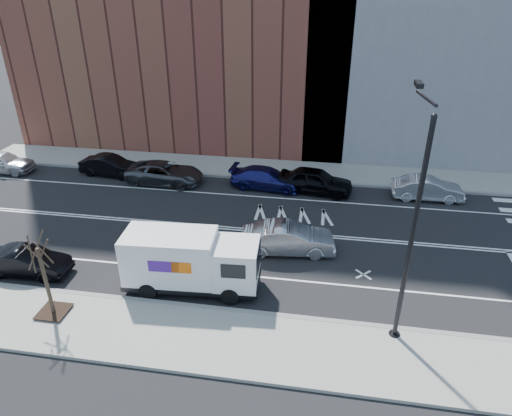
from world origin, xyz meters
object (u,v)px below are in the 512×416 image
(far_parked_b, at_px, (110,166))
(driving_sedan, at_px, (288,239))
(fedex_van, at_px, (190,261))
(far_parked_a, at_px, (2,162))

(far_parked_b, xyz_separation_m, driving_sedan, (13.40, -7.96, 0.07))
(fedex_van, xyz_separation_m, far_parked_a, (-17.39, 11.04, -0.69))
(far_parked_b, height_order, driving_sedan, driving_sedan)
(far_parked_a, distance_m, far_parked_b, 8.03)
(fedex_van, height_order, far_parked_b, fedex_van)
(far_parked_a, height_order, driving_sedan, driving_sedan)
(far_parked_b, bearing_deg, far_parked_a, 101.05)
(fedex_van, height_order, far_parked_a, fedex_van)
(fedex_van, bearing_deg, far_parked_b, 125.17)
(far_parked_b, relative_size, driving_sedan, 0.91)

